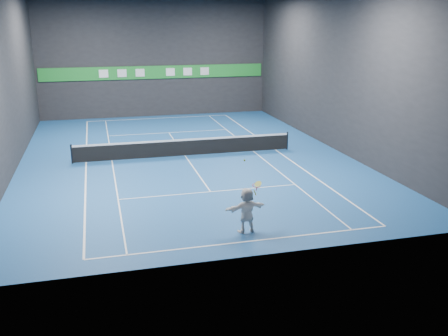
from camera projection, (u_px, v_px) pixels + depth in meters
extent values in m
plane|color=navy|center=(185.00, 156.00, 28.50)|extent=(26.00, 26.00, 0.00)
cube|color=black|center=(155.00, 59.00, 39.29)|extent=(18.00, 0.10, 9.00)
cube|color=black|center=(258.00, 121.00, 15.16)|extent=(18.00, 0.10, 9.00)
cube|color=black|center=(7.00, 81.00, 25.06)|extent=(0.10, 26.00, 9.00)
cube|color=black|center=(334.00, 72.00, 29.39)|extent=(0.10, 26.00, 9.00)
cube|color=white|center=(246.00, 242.00, 17.47)|extent=(10.98, 0.08, 0.01)
cube|color=white|center=(159.00, 118.00, 39.54)|extent=(10.98, 0.08, 0.01)
cube|color=white|center=(86.00, 163.00, 27.18)|extent=(0.08, 23.78, 0.01)
cube|color=white|center=(276.00, 150.00, 29.82)|extent=(0.08, 23.78, 0.01)
cube|color=white|center=(112.00, 161.00, 27.51)|extent=(0.06, 23.78, 0.01)
cube|color=white|center=(254.00, 151.00, 29.49)|extent=(0.06, 23.78, 0.01)
cube|color=white|center=(211.00, 192.00, 22.56)|extent=(8.23, 0.06, 0.01)
cube|color=white|center=(169.00, 133.00, 34.44)|extent=(8.23, 0.06, 0.01)
cube|color=white|center=(185.00, 156.00, 28.50)|extent=(0.06, 12.80, 0.01)
imported|color=white|center=(247.00, 210.00, 18.06)|extent=(1.62, 0.72, 1.69)
sphere|color=#C5D924|center=(245.00, 160.00, 17.54)|extent=(0.07, 0.07, 0.07)
cylinder|color=black|center=(72.00, 154.00, 26.86)|extent=(0.10, 0.10, 1.07)
cylinder|color=black|center=(287.00, 141.00, 29.84)|extent=(0.10, 0.10, 1.07)
cube|color=black|center=(185.00, 148.00, 28.37)|extent=(12.40, 0.03, 0.86)
cube|color=white|center=(185.00, 140.00, 28.23)|extent=(12.40, 0.04, 0.10)
cube|color=#1E8C2D|center=(155.00, 72.00, 39.52)|extent=(17.64, 0.06, 1.00)
cube|color=white|center=(104.00, 74.00, 38.50)|extent=(0.70, 0.04, 0.60)
cube|color=white|center=(122.00, 73.00, 38.84)|extent=(0.70, 0.04, 0.60)
cube|color=white|center=(140.00, 73.00, 39.17)|extent=(0.70, 0.04, 0.60)
cube|color=white|center=(170.00, 72.00, 39.75)|extent=(0.70, 0.04, 0.60)
cube|color=white|center=(188.00, 72.00, 40.09)|extent=(0.70, 0.04, 0.60)
cube|color=silver|center=(205.00, 71.00, 40.42)|extent=(0.70, 0.04, 0.60)
torus|color=red|center=(256.00, 185.00, 17.94)|extent=(0.41, 0.40, 0.12)
cylinder|color=#CDD64B|center=(258.00, 184.00, 17.94)|extent=(0.31, 0.30, 0.21)
cylinder|color=red|center=(257.00, 189.00, 17.98)|extent=(0.05, 0.14, 0.17)
cylinder|color=yellow|center=(255.00, 193.00, 17.98)|extent=(0.15, 0.14, 0.24)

